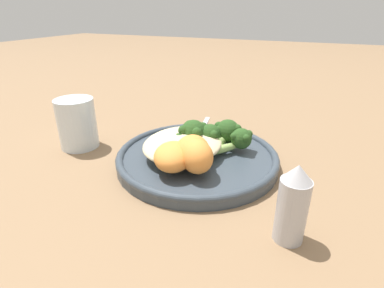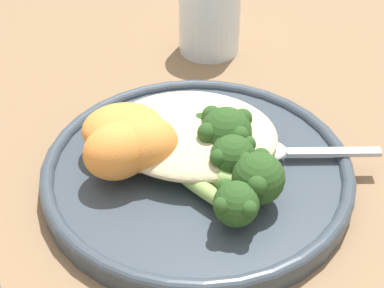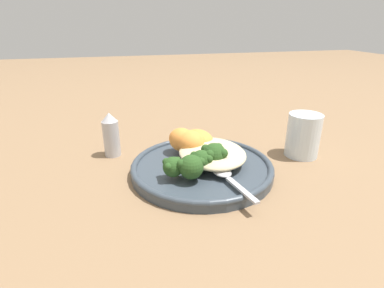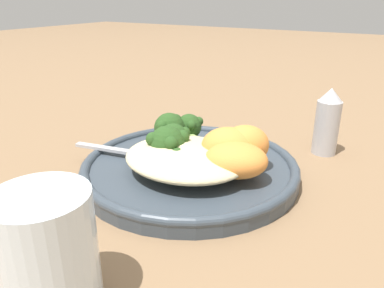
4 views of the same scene
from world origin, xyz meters
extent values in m
plane|color=#846647|center=(0.00, 0.00, 0.00)|extent=(4.00, 4.00, 0.00)
cylinder|color=#38424C|center=(-0.01, -0.01, 0.01)|extent=(0.26, 0.26, 0.02)
torus|color=#38424C|center=(-0.01, -0.01, 0.02)|extent=(0.26, 0.26, 0.01)
ellipsoid|color=beige|center=(-0.02, 0.01, 0.03)|extent=(0.14, 0.12, 0.03)
ellipsoid|color=#8EB25B|center=(0.00, -0.05, 0.03)|extent=(0.08, 0.06, 0.01)
sphere|color=#284C1E|center=(0.03, -0.07, 0.04)|extent=(0.03, 0.03, 0.03)
sphere|color=#284C1E|center=(0.04, -0.06, 0.05)|extent=(0.01, 0.01, 0.01)
sphere|color=#284C1E|center=(0.02, -0.06, 0.05)|extent=(0.01, 0.01, 0.01)
sphere|color=#284C1E|center=(0.02, -0.08, 0.05)|extent=(0.01, 0.01, 0.01)
sphere|color=#284C1E|center=(0.04, -0.08, 0.05)|extent=(0.01, 0.01, 0.01)
ellipsoid|color=#8EB25B|center=(-0.01, -0.03, 0.03)|extent=(0.11, 0.05, 0.02)
sphere|color=#284C1E|center=(0.05, -0.04, 0.04)|extent=(0.04, 0.04, 0.04)
sphere|color=#284C1E|center=(0.05, -0.03, 0.05)|extent=(0.02, 0.02, 0.02)
sphere|color=#284C1E|center=(0.05, -0.06, 0.05)|extent=(0.02, 0.02, 0.02)
ellipsoid|color=#8EB25B|center=(-0.02, -0.02, 0.03)|extent=(0.08, 0.02, 0.02)
sphere|color=#284C1E|center=(0.02, -0.02, 0.04)|extent=(0.04, 0.04, 0.04)
sphere|color=#284C1E|center=(0.03, -0.01, 0.05)|extent=(0.01, 0.01, 0.01)
sphere|color=#284C1E|center=(0.01, -0.01, 0.05)|extent=(0.01, 0.01, 0.01)
sphere|color=#284C1E|center=(0.01, -0.03, 0.05)|extent=(0.01, 0.01, 0.01)
sphere|color=#284C1E|center=(0.03, -0.03, 0.05)|extent=(0.01, 0.01, 0.01)
ellipsoid|color=#8EB25B|center=(-0.01, -0.01, 0.03)|extent=(0.06, 0.04, 0.01)
sphere|color=#284C1E|center=(0.01, 0.01, 0.04)|extent=(0.04, 0.04, 0.04)
sphere|color=#284C1E|center=(0.03, 0.02, 0.05)|extent=(0.02, 0.02, 0.02)
sphere|color=#284C1E|center=(0.00, 0.02, 0.05)|extent=(0.02, 0.02, 0.02)
sphere|color=#284C1E|center=(0.00, -0.01, 0.05)|extent=(0.02, 0.02, 0.02)
sphere|color=#284C1E|center=(0.03, -0.01, 0.05)|extent=(0.02, 0.02, 0.02)
ellipsoid|color=#8EB25B|center=(-0.03, -0.01, 0.03)|extent=(0.05, 0.07, 0.02)
sphere|color=#284C1E|center=(-0.01, 0.02, 0.04)|extent=(0.03, 0.03, 0.03)
sphere|color=#284C1E|center=(-0.01, 0.03, 0.04)|extent=(0.01, 0.01, 0.01)
sphere|color=#284C1E|center=(-0.01, 0.01, 0.04)|extent=(0.01, 0.01, 0.01)
ellipsoid|color=orange|center=(-0.07, 0.00, 0.04)|extent=(0.08, 0.08, 0.04)
ellipsoid|color=orange|center=(-0.07, -0.03, 0.05)|extent=(0.07, 0.07, 0.05)
ellipsoid|color=orange|center=(-0.05, -0.02, 0.04)|extent=(0.08, 0.07, 0.05)
cube|color=#B7B7BC|center=(0.10, 0.02, 0.02)|extent=(0.08, 0.02, 0.00)
ellipsoid|color=#B7B7BC|center=(0.04, 0.01, 0.03)|extent=(0.05, 0.04, 0.01)
cylinder|color=silver|center=(-0.03, 0.21, 0.04)|extent=(0.07, 0.07, 0.09)
cylinder|color=#B2B2B7|center=(-0.13, -0.17, 0.04)|extent=(0.03, 0.03, 0.07)
cone|color=#B2B2B7|center=(-0.13, -0.17, 0.08)|extent=(0.03, 0.03, 0.02)
camera|label=1|loc=(-0.41, -0.17, 0.24)|focal=28.00mm
camera|label=2|loc=(0.06, -0.41, 0.37)|focal=60.00mm
camera|label=3|loc=(0.47, -0.15, 0.26)|focal=28.00mm
camera|label=4|loc=(-0.22, 0.34, 0.21)|focal=35.00mm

